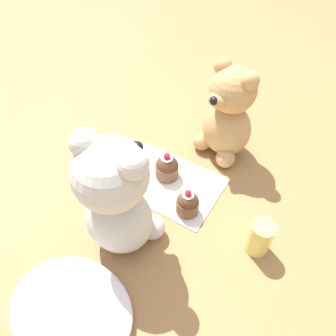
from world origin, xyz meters
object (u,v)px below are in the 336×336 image
(teddy_bear_cream, at_px, (118,198))
(cupcake_near_tan_bear, at_px, (167,167))
(teddy_bear_tan, at_px, (228,115))
(juice_glass, at_px, (260,238))
(cupcake_near_cream_bear, at_px, (188,203))

(teddy_bear_cream, xyz_separation_m, cupcake_near_tan_bear, (0.02, -0.20, -0.11))
(teddy_bear_tan, xyz_separation_m, juice_glass, (-0.19, 0.23, -0.08))
(cupcake_near_cream_bear, relative_size, cupcake_near_tan_bear, 0.94)
(cupcake_near_cream_bear, distance_m, juice_glass, 0.17)
(cupcake_near_cream_bear, bearing_deg, teddy_bear_tan, -85.31)
(teddy_bear_tan, relative_size, cupcake_near_cream_bear, 3.61)
(cupcake_near_tan_bear, bearing_deg, cupcake_near_cream_bear, 145.02)
(teddy_bear_cream, relative_size, cupcake_near_tan_bear, 3.85)
(teddy_bear_tan, bearing_deg, juice_glass, -32.88)
(teddy_bear_cream, distance_m, juice_glass, 0.30)
(teddy_bear_cream, bearing_deg, teddy_bear_tan, -101.20)
(cupcake_near_cream_bear, bearing_deg, juice_glass, 178.65)
(teddy_bear_cream, relative_size, teddy_bear_tan, 1.13)
(teddy_bear_cream, height_order, cupcake_near_cream_bear, teddy_bear_cream)
(teddy_bear_tan, distance_m, cupcake_near_cream_bear, 0.25)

